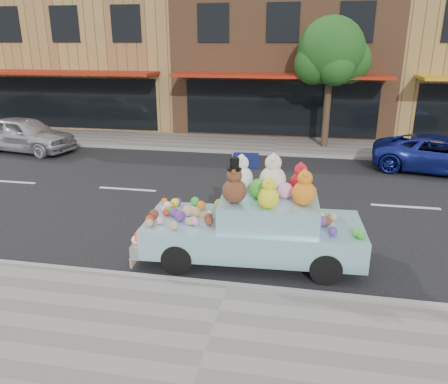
% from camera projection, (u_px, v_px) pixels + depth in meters
% --- Properties ---
extents(ground, '(120.00, 120.00, 0.00)m').
position_uv_depth(ground, '(259.00, 198.00, 12.54)').
color(ground, black).
rests_on(ground, ground).
extents(near_sidewalk, '(60.00, 3.00, 0.12)m').
position_uv_depth(near_sidewalk, '(210.00, 339.00, 6.49)').
color(near_sidewalk, gray).
rests_on(near_sidewalk, ground).
extents(far_sidewalk, '(60.00, 3.00, 0.12)m').
position_uv_depth(far_sidewalk, '(276.00, 145.00, 18.56)').
color(far_sidewalk, gray).
rests_on(far_sidewalk, ground).
extents(near_kerb, '(60.00, 0.12, 0.13)m').
position_uv_depth(near_kerb, '(228.00, 286.00, 7.88)').
color(near_kerb, gray).
rests_on(near_kerb, ground).
extents(far_kerb, '(60.00, 0.12, 0.13)m').
position_uv_depth(far_kerb, '(273.00, 154.00, 17.16)').
color(far_kerb, gray).
rests_on(far_kerb, ground).
extents(storefront_left, '(10.00, 9.80, 7.30)m').
position_uv_depth(storefront_left, '(105.00, 53.00, 24.22)').
color(storefront_left, '#A07D43').
rests_on(storefront_left, ground).
extents(storefront_mid, '(10.00, 9.80, 7.30)m').
position_uv_depth(storefront_mid, '(286.00, 54.00, 22.47)').
color(storefront_mid, brown).
rests_on(storefront_mid, ground).
extents(street_tree, '(3.00, 2.70, 5.22)m').
position_uv_depth(street_tree, '(331.00, 56.00, 17.06)').
color(street_tree, '#38281C').
rests_on(street_tree, ground).
extents(car_silver, '(4.36, 2.34, 1.41)m').
position_uv_depth(car_silver, '(25.00, 134.00, 17.58)').
color(car_silver, silver).
rests_on(car_silver, ground).
extents(car_blue, '(4.75, 2.96, 1.23)m').
position_uv_depth(car_blue, '(441.00, 154.00, 14.82)').
color(car_blue, navy).
rests_on(car_blue, ground).
extents(art_car, '(4.57, 1.98, 2.23)m').
position_uv_depth(art_car, '(255.00, 223.00, 8.77)').
color(art_car, black).
rests_on(art_car, ground).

